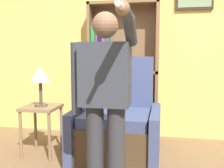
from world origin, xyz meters
TOP-DOWN VIEW (x-y plane):
  - wall_back at (0.01, 2.03)m, footprint 8.00×0.11m
  - bookcase at (-0.24, 1.87)m, footprint 1.00×0.28m
  - armchair at (-0.07, 1.12)m, footprint 0.99×0.91m
  - person_standing at (-0.02, 0.20)m, footprint 0.56×0.78m
  - side_table at (-1.00, 1.02)m, footprint 0.42×0.42m
  - table_lamp at (-1.00, 1.02)m, footprint 0.24×0.24m

SIDE VIEW (x-z plane):
  - armchair at x=-0.07m, z-range -0.23..0.97m
  - side_table at x=-1.00m, z-range 0.19..0.79m
  - person_standing at x=-0.02m, z-range 0.11..1.68m
  - bookcase at x=-0.24m, z-range -0.06..1.90m
  - table_lamp at x=-1.00m, z-range 0.73..1.22m
  - wall_back at x=0.01m, z-range 0.01..2.81m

